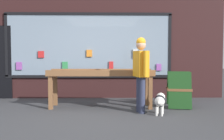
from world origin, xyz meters
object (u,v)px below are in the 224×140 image
person_browsing (141,69)px  sandwich_board_sign (179,89)px  display_table_main (101,77)px  small_dog (160,100)px

person_browsing → sandwich_board_sign: (1.00, 0.58, -0.51)m
display_table_main → small_dog: display_table_main is taller
small_dog → sandwich_board_sign: sandwich_board_sign is taller
display_table_main → person_browsing: person_browsing is taller
small_dog → sandwich_board_sign: (0.61, 0.75, 0.14)m
display_table_main → small_dog: (1.26, -0.77, -0.43)m
person_browsing → small_dog: size_ratio=2.80×
display_table_main → sandwich_board_sign: bearing=-0.5°
display_table_main → person_browsing: size_ratio=1.54×
display_table_main → small_dog: bearing=-31.3°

